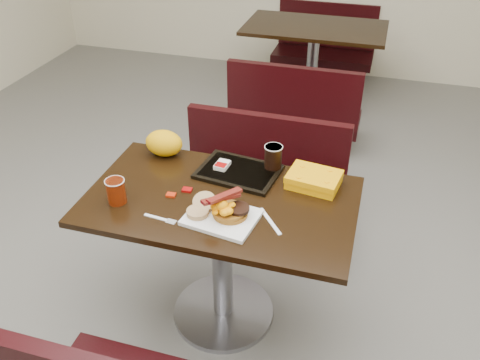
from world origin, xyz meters
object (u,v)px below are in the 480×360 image
(table_far, at_px, (312,68))
(knife, at_px, (270,221))
(bench_near_n, at_px, (258,185))
(platter, at_px, (222,217))
(bench_far_n, at_px, (323,44))
(bench_far_s, at_px, (297,102))
(fork, at_px, (156,217))
(tray, at_px, (239,172))
(table_near, at_px, (222,261))
(pancake_stack, at_px, (230,212))
(hashbrown_sleeve_left, at_px, (222,165))
(paper_bag, at_px, (164,143))
(clamshell, at_px, (314,180))
(coffee_cup_near, at_px, (116,191))
(coffee_cup_far, at_px, (273,157))

(table_far, height_order, knife, knife)
(bench_near_n, bearing_deg, knife, -72.61)
(platter, bearing_deg, bench_far_n, 99.23)
(bench_far_s, distance_m, platter, 2.08)
(fork, height_order, tray, tray)
(table_near, relative_size, table_far, 1.00)
(pancake_stack, distance_m, hashbrown_sleeve_left, 0.37)
(bench_far_n, xyz_separation_m, paper_bag, (-0.39, -3.02, 0.46))
(table_far, bearing_deg, bench_near_n, -90.00)
(tray, bearing_deg, table_far, 98.00)
(fork, xyz_separation_m, clamshell, (0.60, 0.43, 0.03))
(clamshell, bearing_deg, bench_far_n, 105.05)
(coffee_cup_near, relative_size, knife, 0.60)
(tray, bearing_deg, paper_bag, 178.70)
(fork, bearing_deg, coffee_cup_far, 57.95)
(bench_far_n, distance_m, pancake_stack, 3.45)
(fork, relative_size, hashbrown_sleeve_left, 1.84)
(bench_far_n, bearing_deg, clamshell, -82.99)
(bench_far_s, bearing_deg, clamshell, -77.30)
(coffee_cup_near, bearing_deg, tray, 39.55)
(bench_near_n, bearing_deg, hashbrown_sleeve_left, -97.69)
(clamshell, distance_m, paper_bag, 0.77)
(bench_far_n, bearing_deg, bench_near_n, -90.00)
(bench_far_n, bearing_deg, platter, -89.16)
(bench_far_s, relative_size, bench_far_n, 1.00)
(bench_far_s, height_order, pancake_stack, pancake_stack)
(table_far, height_order, fork, fork)
(hashbrown_sleeve_left, bearing_deg, platter, -65.96)
(table_near, relative_size, coffee_cup_near, 10.65)
(tray, bearing_deg, clamshell, 7.67)
(bench_far_s, height_order, platter, platter)
(coffee_cup_far, bearing_deg, pancake_stack, -101.73)
(fork, bearing_deg, paper_bag, 114.73)
(bench_far_s, bearing_deg, bench_near_n, -90.00)
(coffee_cup_near, height_order, coffee_cup_far, coffee_cup_far)
(table_near, xyz_separation_m, table_far, (0.00, 2.60, 0.00))
(table_near, bearing_deg, pancake_stack, -55.37)
(bench_far_s, relative_size, pancake_stack, 6.79)
(bench_far_s, distance_m, coffee_cup_far, 1.68)
(fork, distance_m, coffee_cup_far, 0.64)
(table_near, bearing_deg, platter, -69.93)
(knife, bearing_deg, bench_far_s, 148.35)
(clamshell, bearing_deg, table_near, -142.06)
(clamshell, bearing_deg, pancake_stack, -123.07)
(bench_far_n, distance_m, coffee_cup_near, 3.51)
(bench_far_s, relative_size, paper_bag, 5.28)
(bench_far_n, distance_m, coffee_cup_far, 3.05)
(bench_far_s, bearing_deg, coffee_cup_far, -84.00)
(hashbrown_sleeve_left, bearing_deg, fork, -103.37)
(bench_far_s, xyz_separation_m, knife, (0.25, -2.00, 0.39))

